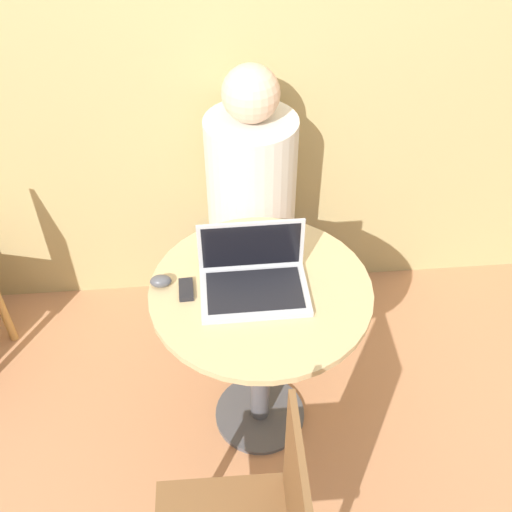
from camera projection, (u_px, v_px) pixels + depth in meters
ground_plane at (260, 415)px, 2.51m from camera, size 12.00×12.00×0.00m
back_wall at (241, 29)px, 2.23m from camera, size 7.00×0.05×2.60m
round_table at (261, 324)px, 2.11m from camera, size 0.75×0.75×0.76m
laptop at (253, 278)px, 1.96m from camera, size 0.36×0.24×0.21m
cell_phone at (186, 290)px, 1.97m from camera, size 0.05×0.10×0.02m
computer_mouse at (161, 281)px, 1.99m from camera, size 0.07×0.05×0.04m
person_seated at (252, 219)px, 2.63m from camera, size 0.41×0.58×1.27m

